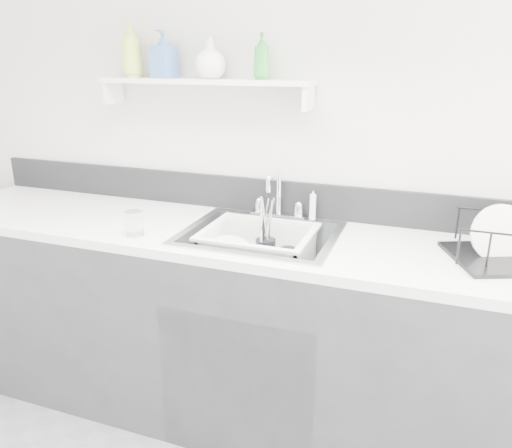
% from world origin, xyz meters
% --- Properties ---
extents(room_shell, '(3.50, 3.00, 2.60)m').
position_xyz_m(room_shell, '(0.00, 0.39, 1.68)').
color(room_shell, silver).
rests_on(room_shell, ground).
extents(counter_run, '(3.20, 0.62, 0.92)m').
position_xyz_m(counter_run, '(0.00, 1.19, 0.46)').
color(counter_run, '#2C2C30').
rests_on(counter_run, ground).
extents(backsplash, '(3.20, 0.02, 0.16)m').
position_xyz_m(backsplash, '(0.00, 1.49, 1.00)').
color(backsplash, black).
rests_on(backsplash, counter_run).
extents(sink, '(0.64, 0.52, 0.20)m').
position_xyz_m(sink, '(0.00, 1.19, 0.83)').
color(sink, silver).
rests_on(sink, counter_run).
extents(faucet, '(0.26, 0.18, 0.23)m').
position_xyz_m(faucet, '(0.00, 1.44, 0.98)').
color(faucet, silver).
rests_on(faucet, counter_run).
extents(side_sprayer, '(0.03, 0.03, 0.14)m').
position_xyz_m(side_sprayer, '(0.16, 1.44, 0.99)').
color(side_sprayer, white).
rests_on(side_sprayer, counter_run).
extents(wall_shelf, '(1.00, 0.16, 0.12)m').
position_xyz_m(wall_shelf, '(-0.35, 1.42, 1.51)').
color(wall_shelf, silver).
rests_on(wall_shelf, room_shell).
extents(wash_tub, '(0.52, 0.45, 0.18)m').
position_xyz_m(wash_tub, '(-0.01, 1.21, 0.84)').
color(wash_tub, white).
rests_on(wash_tub, sink).
extents(plate_stack, '(0.27, 0.26, 0.10)m').
position_xyz_m(plate_stack, '(-0.13, 1.16, 0.80)').
color(plate_stack, white).
rests_on(plate_stack, wash_tub).
extents(utensil_cup, '(0.09, 0.09, 0.29)m').
position_xyz_m(utensil_cup, '(0.00, 1.25, 0.83)').
color(utensil_cup, black).
rests_on(utensil_cup, wash_tub).
extents(ladle, '(0.27, 0.16, 0.07)m').
position_xyz_m(ladle, '(-0.03, 1.20, 0.80)').
color(ladle, silver).
rests_on(ladle, wash_tub).
extents(tumbler_in_tub, '(0.09, 0.09, 0.10)m').
position_xyz_m(tumbler_in_tub, '(0.12, 1.21, 0.82)').
color(tumbler_in_tub, white).
rests_on(tumbler_in_tub, wash_tub).
extents(tumbler_counter, '(0.08, 0.08, 0.10)m').
position_xyz_m(tumbler_counter, '(-0.48, 1.00, 0.97)').
color(tumbler_counter, white).
rests_on(tumbler_counter, counter_run).
extents(bowl_small, '(0.11, 0.11, 0.03)m').
position_xyz_m(bowl_small, '(0.06, 1.12, 0.78)').
color(bowl_small, white).
rests_on(bowl_small, wash_tub).
extents(soap_bottle_a, '(0.12, 0.12, 0.25)m').
position_xyz_m(soap_bottle_a, '(-0.70, 1.41, 1.65)').
color(soap_bottle_a, '#C1D34F').
rests_on(soap_bottle_a, wall_shelf).
extents(soap_bottle_b, '(0.11, 0.11, 0.21)m').
position_xyz_m(soap_bottle_b, '(-0.53, 1.40, 1.63)').
color(soap_bottle_b, '#3B64A5').
rests_on(soap_bottle_b, wall_shelf).
extents(soap_bottle_c, '(0.17, 0.17, 0.17)m').
position_xyz_m(soap_bottle_c, '(-0.31, 1.40, 1.62)').
color(soap_bottle_c, silver).
rests_on(soap_bottle_c, wall_shelf).
extents(soap_bottle_d, '(0.09, 0.09, 0.19)m').
position_xyz_m(soap_bottle_d, '(-0.07, 1.41, 1.62)').
color(soap_bottle_d, '#29862E').
rests_on(soap_bottle_d, wall_shelf).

